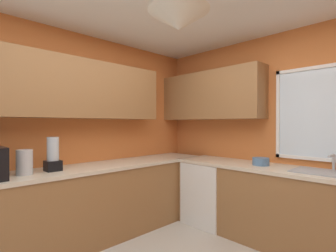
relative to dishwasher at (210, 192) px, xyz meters
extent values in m
cube|color=#D17238|center=(0.88, 0.37, 0.85)|extent=(3.83, 0.06, 2.53)
cube|color=#D17238|center=(-1.00, -1.59, 0.85)|extent=(0.06, 3.98, 2.53)
cube|color=white|center=(0.81, 0.33, 1.08)|extent=(0.04, 0.04, 1.08)
cube|color=olive|center=(-0.81, -1.79, 1.38)|extent=(0.32, 2.70, 0.70)
cube|color=olive|center=(-0.15, 0.18, 1.38)|extent=(1.65, 0.32, 0.70)
cone|color=silver|center=(0.88, -1.59, 1.69)|extent=(0.44, 0.44, 0.14)
cube|color=olive|center=(-0.66, -1.59, 0.00)|extent=(0.62, 3.56, 0.84)
cube|color=beige|center=(-0.66, -1.59, 0.44)|extent=(0.65, 3.59, 0.04)
cube|color=olive|center=(1.09, 0.03, 0.00)|extent=(2.89, 0.62, 0.84)
cube|color=beige|center=(1.09, 0.03, 0.44)|extent=(2.92, 0.65, 0.04)
cube|color=white|center=(0.00, 0.00, 0.00)|extent=(0.60, 0.60, 0.84)
cylinder|color=#B7B7BC|center=(-0.64, -2.17, 0.59)|extent=(0.15, 0.15, 0.25)
cube|color=#9EA0A5|center=(1.44, 0.03, 0.47)|extent=(0.67, 0.40, 0.02)
cylinder|color=#B7B7BC|center=(1.44, 0.19, 0.55)|extent=(0.03, 0.03, 0.18)
cylinder|color=#B7B7BC|center=(1.44, 0.09, 0.64)|extent=(0.02, 0.20, 0.02)
cylinder|color=#4C7099|center=(0.72, 0.03, 0.51)|extent=(0.19, 0.19, 0.09)
cube|color=black|center=(-0.66, -1.90, 0.52)|extent=(0.15, 0.15, 0.11)
cylinder|color=#B2BCC6|center=(-0.66, -1.90, 0.70)|extent=(0.12, 0.12, 0.25)
camera|label=1|loc=(2.09, -2.88, 0.96)|focal=26.80mm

